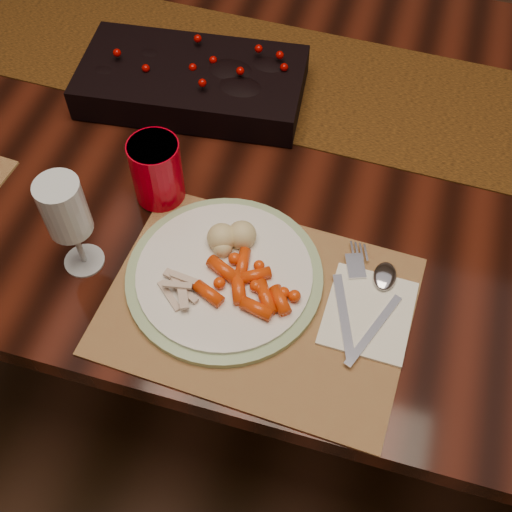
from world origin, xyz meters
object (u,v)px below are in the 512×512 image
(mashed_potatoes, at_px, (231,235))
(napkin, at_px, (368,313))
(wine_glass, at_px, (71,226))
(dinner_plate, at_px, (224,275))
(centerpiece, at_px, (192,78))
(red_cup, at_px, (157,171))
(turkey_shreds, at_px, (176,287))
(placemat_main, at_px, (258,305))
(baby_carrots, at_px, (247,290))
(dining_table, at_px, (288,262))

(mashed_potatoes, height_order, napkin, mashed_potatoes)
(wine_glass, bearing_deg, napkin, 3.60)
(dinner_plate, relative_size, wine_glass, 1.67)
(centerpiece, xyz_separation_m, napkin, (0.39, -0.36, -0.04))
(red_cup, bearing_deg, mashed_potatoes, -27.40)
(wine_glass, bearing_deg, turkey_shreds, -7.21)
(placemat_main, distance_m, baby_carrots, 0.03)
(centerpiece, distance_m, placemat_main, 0.45)
(baby_carrots, xyz_separation_m, turkey_shreds, (-0.10, -0.02, -0.00))
(placemat_main, bearing_deg, dining_table, 97.75)
(dinner_plate, relative_size, mashed_potatoes, 3.74)
(napkin, relative_size, red_cup, 1.27)
(placemat_main, height_order, baby_carrots, baby_carrots)
(placemat_main, distance_m, red_cup, 0.26)
(dining_table, distance_m, wine_glass, 0.62)
(turkey_shreds, bearing_deg, mashed_potatoes, 63.56)
(mashed_potatoes, xyz_separation_m, red_cup, (-0.14, 0.07, 0.02))
(dining_table, height_order, napkin, napkin)
(napkin, bearing_deg, wine_glass, -174.75)
(baby_carrots, bearing_deg, dining_table, 91.66)
(centerpiece, distance_m, dinner_plate, 0.40)
(centerpiece, bearing_deg, dinner_plate, -64.19)
(placemat_main, bearing_deg, napkin, 13.54)
(centerpiece, height_order, napkin, centerpiece)
(baby_carrots, bearing_deg, dinner_plate, 148.84)
(centerpiece, distance_m, napkin, 0.53)
(placemat_main, bearing_deg, turkey_shreds, -168.15)
(baby_carrots, height_order, red_cup, red_cup)
(placemat_main, height_order, wine_glass, wine_glass)
(napkin, bearing_deg, red_cup, 162.36)
(dining_table, xyz_separation_m, wine_glass, (-0.24, -0.33, 0.46))
(dining_table, height_order, dinner_plate, dinner_plate)
(placemat_main, relative_size, baby_carrots, 3.49)
(dining_table, relative_size, red_cup, 16.66)
(turkey_shreds, relative_size, red_cup, 0.69)
(red_cup, bearing_deg, baby_carrots, -38.63)
(mashed_potatoes, bearing_deg, wine_glass, -158.80)
(placemat_main, relative_size, napkin, 3.07)
(centerpiece, xyz_separation_m, wine_glass, (-0.04, -0.39, 0.04))
(baby_carrots, relative_size, wine_glass, 0.71)
(dining_table, xyz_separation_m, napkin, (0.18, -0.31, 0.38))
(napkin, xyz_separation_m, wine_glass, (-0.42, -0.03, 0.08))
(centerpiece, bearing_deg, dining_table, -14.51)
(placemat_main, bearing_deg, red_cup, 146.27)
(placemat_main, distance_m, mashed_potatoes, 0.11)
(napkin, height_order, wine_glass, wine_glass)
(baby_carrots, distance_m, turkey_shreds, 0.10)
(placemat_main, relative_size, turkey_shreds, 5.70)
(placemat_main, bearing_deg, mashed_potatoes, 131.98)
(centerpiece, bearing_deg, napkin, -43.05)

